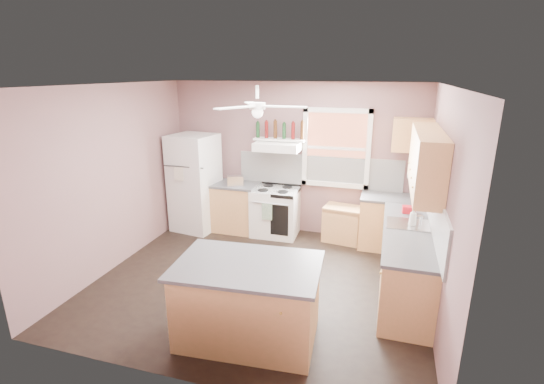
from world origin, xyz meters
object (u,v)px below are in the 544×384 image
(toaster, at_px, (235,181))
(island, at_px, (248,303))
(cart, at_px, (342,224))
(stove, at_px, (275,212))
(refrigerator, at_px, (195,183))

(toaster, relative_size, island, 0.19)
(island, bearing_deg, cart, 72.72)
(toaster, height_order, stove, toaster)
(toaster, xyz_separation_m, island, (1.24, -2.76, -0.56))
(cart, relative_size, island, 0.43)
(cart, height_order, island, island)
(toaster, distance_m, island, 3.08)
(toaster, relative_size, stove, 0.33)
(refrigerator, bearing_deg, toaster, 8.88)
(refrigerator, height_order, island, refrigerator)
(cart, distance_m, island, 3.02)
(stove, bearing_deg, island, -81.13)
(toaster, bearing_deg, stove, -11.82)
(stove, xyz_separation_m, island, (0.53, -2.89, 0.00))
(cart, bearing_deg, island, -95.26)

